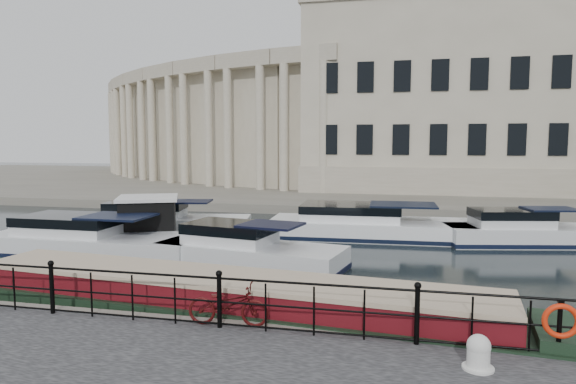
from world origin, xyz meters
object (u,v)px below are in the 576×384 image
object	(u,v)px
narrowboat	(223,309)
harbour_hut	(148,224)
bicycle	(228,304)
mooring_bollard	(478,353)
life_ring_post	(561,322)

from	to	relation	value
narrowboat	harbour_hut	size ratio (longest dim) A/B	4.01
bicycle	harbour_hut	size ratio (longest dim) A/B	0.42
mooring_bollard	life_ring_post	distance (m)	1.73
bicycle	harbour_hut	world-z (taller)	harbour_hut
narrowboat	mooring_bollard	bearing A→B (deg)	-18.71
bicycle	mooring_bollard	size ratio (longest dim) A/B	2.85
mooring_bollard	narrowboat	distance (m)	6.10
life_ring_post	narrowboat	size ratio (longest dim) A/B	0.06
mooring_bollard	harbour_hut	distance (m)	15.89
mooring_bollard	harbour_hut	xyz separation A→B (m)	(-11.82, 10.63, 0.12)
life_ring_post	narrowboat	world-z (taller)	life_ring_post
life_ring_post	harbour_hut	bearing A→B (deg)	143.55
bicycle	harbour_hut	xyz separation A→B (m)	(-6.95, 9.60, -0.05)
mooring_bollard	narrowboat	xyz separation A→B (m)	(-5.53, 2.53, -0.47)
life_ring_post	harbour_hut	world-z (taller)	harbour_hut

